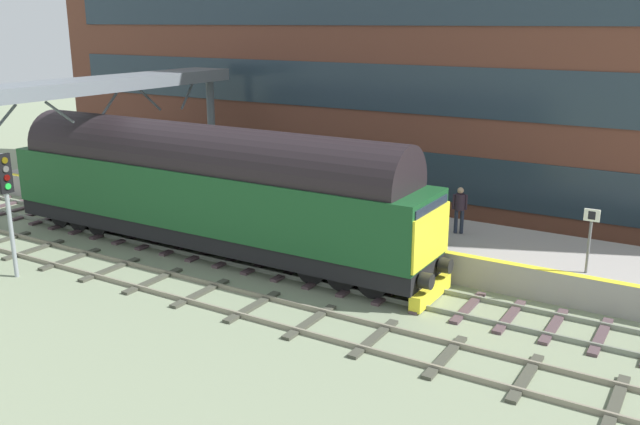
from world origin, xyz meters
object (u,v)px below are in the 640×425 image
(signal_post_near, at_px, (8,198))
(waiting_passenger, at_px, (460,206))
(diesel_locomotive, at_px, (205,186))
(platform_number_sign, at_px, (590,231))

(signal_post_near, bearing_deg, waiting_passenger, -52.47)
(diesel_locomotive, height_order, signal_post_near, diesel_locomotive)
(signal_post_near, xyz_separation_m, waiting_passenger, (9.09, -11.84, -0.71))
(platform_number_sign, height_order, waiting_passenger, platform_number_sign)
(diesel_locomotive, relative_size, signal_post_near, 4.29)
(waiting_passenger, bearing_deg, diesel_locomotive, 4.17)
(diesel_locomotive, xyz_separation_m, platform_number_sign, (2.10, -12.69, -0.18))
(diesel_locomotive, xyz_separation_m, waiting_passenger, (3.86, -8.11, -0.49))
(diesel_locomotive, distance_m, platform_number_sign, 12.87)
(signal_post_near, height_order, platform_number_sign, signal_post_near)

